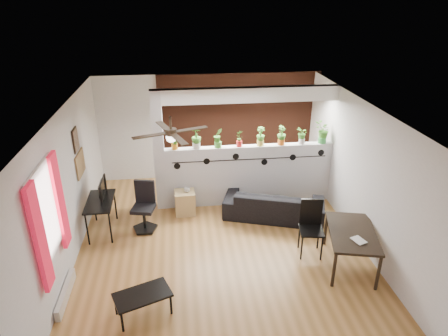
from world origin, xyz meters
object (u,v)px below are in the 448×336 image
Objects in this scene: potted_plant_6 at (302,135)px; dining_table at (352,235)px; potted_plant_3 at (239,138)px; coffee_table at (142,296)px; cup at (187,190)px; folding_chair at (311,222)px; potted_plant_0 at (174,140)px; potted_plant_7 at (323,132)px; potted_plant_2 at (218,137)px; potted_plant_4 at (261,136)px; office_chair at (144,209)px; potted_plant_5 at (282,135)px; computer_desk at (100,204)px; ceiling_fan at (171,134)px; cube_shelf at (185,203)px; sofa at (274,204)px; potted_plant_1 at (196,137)px.

dining_table is (0.21, -2.42, -0.94)m from potted_plant_6.
coffee_table is at bearing -120.75° from potted_plant_3.
folding_chair is at bearing -36.60° from cup.
potted_plant_7 is at bearing 0.00° from potted_plant_0.
potted_plant_3 is (1.35, 0.00, -0.01)m from potted_plant_0.
potted_plant_2 reaches higher than potted_plant_4.
office_chair is 2.34m from coffee_table.
coffee_table is at bearing -131.33° from potted_plant_5.
cup is at bearing 16.59° from computer_desk.
potted_plant_4 is 2.23m from folding_chair.
potted_plant_6 is (2.71, 0.00, -0.00)m from potted_plant_0.
dining_table is (3.56, -1.58, 0.17)m from office_chair.
cup is at bearing 30.52° from office_chair.
potted_plant_0 is 1.93m from computer_desk.
ceiling_fan is 1.31× the size of coffee_table.
cube_shelf is at bearing 142.90° from dining_table.
coffee_table is at bearing -104.69° from cup.
potted_plant_6 is (0.45, -0.00, -0.02)m from potted_plant_5.
dining_table is at bearing -19.87° from computer_desk.
potted_plant_3 is 0.88× the size of potted_plant_4.
potted_plant_0 is at bearing 180.00° from potted_plant_4.
ceiling_fan is at bearing -117.14° from potted_plant_2.
sofa is at bearing -111.04° from potted_plant_5.
ceiling_fan reaches higher than coffee_table.
ceiling_fan is 2.20m from office_chair.
potted_plant_7 is at bearing 10.28° from computer_desk.
potted_plant_2 is at bearing 180.00° from potted_plant_4.
potted_plant_3 is 3.03m from dining_table.
potted_plant_3 is at bearing 0.00° from potted_plant_0.
potted_plant_0 reaches higher than cup.
potted_plant_4 is 0.45m from potted_plant_5.
coffee_table is (-2.79, -3.17, -1.24)m from potted_plant_5.
potted_plant_6 is at bearing 94.86° from dining_table.
potted_plant_4 is at bearing 44.59° from ceiling_fan.
potted_plant_6 reaches higher than cube_shelf.
potted_plant_3 reaches higher than cube_shelf.
potted_plant_7 is 2.32m from folding_chair.
potted_plant_0 is 2.26m from potted_plant_5.
potted_plant_1 is 0.32× the size of dining_table.
potted_plant_0 is at bearing -180.00° from potted_plant_3.
potted_plant_5 is 3.23m from office_chair.
computer_desk is at bearing 164.00° from folding_chair.
cube_shelf is at bearing -130.74° from potted_plant_1.
potted_plant_2 is at bearing 0.00° from potted_plant_0.
dining_table is (2.71, -2.08, 0.05)m from cup.
potted_plant_0 is 0.90m from potted_plant_2.
sofa is 2.15× the size of coffee_table.
ceiling_fan reaches higher than cube_shelf.
sofa is at bearing 106.43° from folding_chair.
ceiling_fan is 2.67m from potted_plant_4.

